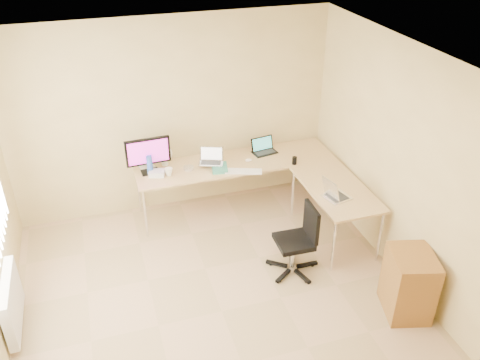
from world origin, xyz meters
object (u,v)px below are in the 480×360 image
object	(u,v)px
desk_main	(236,185)
keyboard	(244,171)
mug	(169,172)
office_chair	(294,235)
cabinet	(409,284)
laptop_black	(265,146)
laptop_return	(338,189)
desk_return	(334,212)
desk_fan	(164,156)
monitor	(148,156)
water_bottle	(150,165)
laptop_center	(211,156)

from	to	relation	value
desk_main	keyboard	xyz separation A→B (m)	(0.01, -0.30, 0.38)
mug	office_chair	distance (m)	1.81
mug	cabinet	xyz separation A→B (m)	(2.03, -2.31, -0.42)
laptop_black	laptop_return	xyz separation A→B (m)	(0.42, -1.33, 0.01)
desk_return	laptop_return	xyz separation A→B (m)	(-0.10, -0.20, 0.48)
desk_fan	monitor	bearing A→B (deg)	-127.68
desk_main	water_bottle	size ratio (longest dim) A/B	10.05
desk_main	mug	distance (m)	1.00
desk_main	keyboard	size ratio (longest dim) A/B	5.67
mug	laptop_return	world-z (taller)	laptop_return
mug	office_chair	world-z (taller)	office_chair
laptop_center	desk_fan	xyz separation A→B (m)	(-0.57, 0.22, -0.02)
desk_return	mug	world-z (taller)	mug
cabinet	office_chair	bearing A→B (deg)	148.21
keyboard	water_bottle	bearing A→B (deg)	-175.12
desk_return	office_chair	world-z (taller)	office_chair
mug	cabinet	world-z (taller)	mug
desk_return	laptop_black	size ratio (longest dim) A/B	4.00
laptop_black	keyboard	world-z (taller)	laptop_black
monitor	laptop_black	bearing A→B (deg)	-0.53
laptop_black	keyboard	bearing A→B (deg)	-145.54
desk_main	desk_return	xyz separation A→B (m)	(0.98, -1.00, 0.00)
desk_return	cabinet	size ratio (longest dim) A/B	1.79
laptop_black	office_chair	xyz separation A→B (m)	(-0.21, -1.58, -0.33)
monitor	water_bottle	world-z (taller)	monitor
cabinet	laptop_return	bearing A→B (deg)	117.00
laptop_return	monitor	bearing A→B (deg)	44.52
desk_main	desk_fan	distance (m)	1.05
laptop_return	office_chair	xyz separation A→B (m)	(-0.63, -0.25, -0.34)
laptop_center	cabinet	world-z (taller)	laptop_center
monitor	keyboard	world-z (taller)	monitor
monitor	mug	distance (m)	0.32
laptop_return	laptop_center	bearing A→B (deg)	32.57
monitor	laptop_black	size ratio (longest dim) A/B	1.73
laptop_center	water_bottle	bearing A→B (deg)	-161.26
desk_fan	office_chair	bearing A→B (deg)	-36.30
cabinet	desk_fan	bearing A→B (deg)	143.19
laptop_center	office_chair	xyz separation A→B (m)	(0.58, -1.43, -0.37)
laptop_return	keyboard	bearing A→B (deg)	30.21
desk_main	office_chair	xyz separation A→B (m)	(0.24, -1.46, 0.14)
desk_main	monitor	size ratio (longest dim) A/B	4.73
office_chair	desk_fan	bearing A→B (deg)	126.28
desk_return	mug	size ratio (longest dim) A/B	12.45
keyboard	water_bottle	size ratio (longest dim) A/B	1.77
desk_return	mug	distance (m)	2.13
mug	water_bottle	distance (m)	0.25
monitor	laptop_center	distance (m)	0.80
water_bottle	desk_main	bearing A→B (deg)	-0.38
mug	water_bottle	world-z (taller)	water_bottle
office_chair	mug	bearing A→B (deg)	131.72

